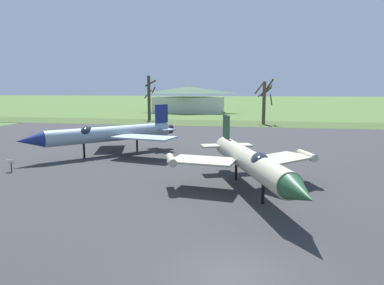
% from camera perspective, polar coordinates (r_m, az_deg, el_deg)
% --- Properties ---
extents(ground_plane, '(600.00, 600.00, 0.00)m').
position_cam_1_polar(ground_plane, '(12.93, 6.15, -21.04)').
color(ground_plane, '#4C6B33').
extents(asphalt_apron, '(85.47, 60.04, 0.05)m').
position_cam_1_polar(asphalt_apron, '(29.91, 8.80, -3.72)').
color(asphalt_apron, '#333335').
rests_on(asphalt_apron, ground).
extents(grass_verge_strip, '(145.47, 12.00, 0.06)m').
position_cam_1_polar(grass_verge_strip, '(65.55, 9.78, 2.99)').
color(grass_verge_strip, '#41542B').
rests_on(grass_verge_strip, ground).
extents(jet_fighter_front_right, '(12.84, 13.34, 4.75)m').
position_cam_1_polar(jet_fighter_front_right, '(34.90, -13.47, 1.39)').
color(jet_fighter_front_right, '#8EA3B2').
rests_on(jet_fighter_front_right, ground).
extents(info_placard_front_right, '(0.51, 0.19, 0.99)m').
position_cam_1_polar(info_placard_front_right, '(30.67, -27.18, -3.17)').
color(info_placard_front_right, black).
rests_on(info_placard_front_right, ground).
extents(jet_fighter_rear_right, '(10.02, 14.24, 4.42)m').
position_cam_1_polar(jet_fighter_rear_right, '(21.86, 9.45, -3.04)').
color(jet_fighter_rear_right, '#B7B293').
rests_on(jet_fighter_rear_right, ground).
extents(bare_tree_far_left, '(2.72, 1.95, 8.98)m').
position_cam_1_polar(bare_tree_far_left, '(73.01, -6.91, 7.37)').
color(bare_tree_far_left, '#42382D').
rests_on(bare_tree_far_left, ground).
extents(bare_tree_left_of_center, '(3.50, 3.32, 8.20)m').
position_cam_1_polar(bare_tree_left_of_center, '(65.13, 11.62, 6.81)').
color(bare_tree_left_of_center, brown).
rests_on(bare_tree_left_of_center, ground).
extents(visitor_building, '(19.21, 10.35, 6.96)m').
position_cam_1_polar(visitor_building, '(95.76, -0.48, 6.88)').
color(visitor_building, beige).
rests_on(visitor_building, ground).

